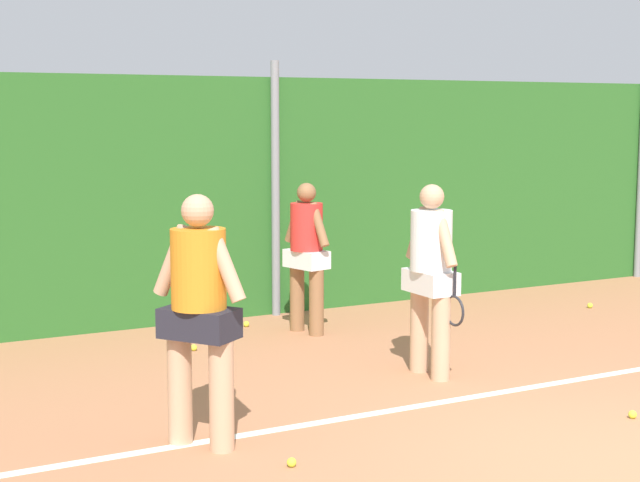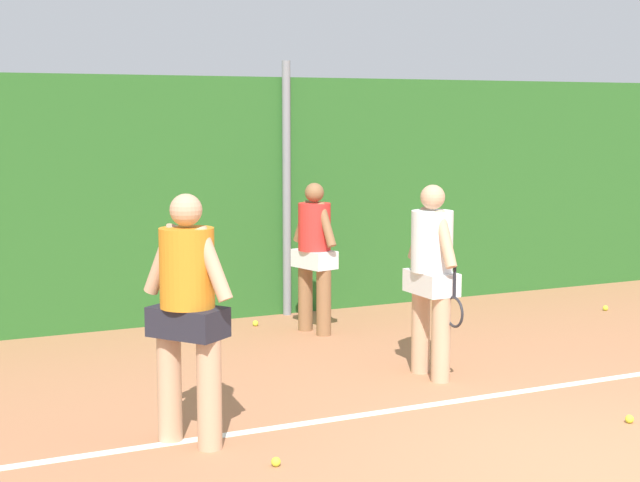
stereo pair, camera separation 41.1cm
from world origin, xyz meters
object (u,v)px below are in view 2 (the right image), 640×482
Objects in this scene: tennis_ball_11 at (199,346)px; player_backcourt_far at (314,249)px; tennis_ball_8 at (605,308)px; tennis_ball_7 at (255,323)px; tennis_ball_13 at (276,462)px; player_midcourt at (432,270)px; tennis_ball_6 at (629,419)px; player_foreground_near at (188,305)px.

player_backcourt_far is at bearing 8.17° from tennis_ball_11.
tennis_ball_11 is (-5.13, 0.23, 0.00)m from tennis_ball_8.
tennis_ball_11 is at bearing 177.43° from tennis_ball_8.
tennis_ball_7 is at bearing 166.46° from tennis_ball_8.
tennis_ball_11 is 1.00× the size of tennis_ball_13.
tennis_ball_13 is (-2.17, -1.52, -0.96)m from player_midcourt.
player_midcourt reaches higher than tennis_ball_13.
tennis_ball_7 is 1.21m from tennis_ball_11.
tennis_ball_8 is 1.00× the size of tennis_ball_11.
tennis_ball_7 is 4.33m from tennis_ball_8.
tennis_ball_7 is at bearing -166.50° from player_midcourt.
tennis_ball_6 is at bearing -58.32° from tennis_ball_11.
player_foreground_near is at bearing -118.25° from tennis_ball_7.
tennis_ball_7 is at bearing 40.24° from tennis_ball_11.
player_foreground_near is at bearing 163.15° from tennis_ball_6.
tennis_ball_8 is (3.53, 1.67, -0.96)m from player_midcourt.
tennis_ball_6 is at bearing 20.40° from player_midcourt.
player_midcourt is 2.18m from tennis_ball_6.
player_midcourt reaches higher than tennis_ball_11.
player_midcourt reaches higher than tennis_ball_8.
player_midcourt reaches higher than tennis_ball_6.
player_midcourt reaches higher than player_backcourt_far.
player_midcourt is 26.84× the size of tennis_ball_6.
tennis_ball_8 is at bearing -13.54° from tennis_ball_7.
tennis_ball_13 is (-0.57, -3.42, 0.00)m from tennis_ball_11.
player_midcourt is at bearing -154.69° from tennis_ball_8.
player_foreground_near is at bearing 120.09° from tennis_ball_13.
player_midcourt is at bearing 35.00° from tennis_ball_13.
tennis_ball_8 is 6.54m from tennis_ball_13.
tennis_ball_8 is at bearing 50.96° from tennis_ball_6.
tennis_ball_11 is (-1.60, 1.90, -0.96)m from player_midcourt.
player_foreground_near is 1.11× the size of player_backcourt_far.
player_midcourt is at bearing -49.95° from tennis_ball_11.
player_midcourt is at bearing -75.90° from tennis_ball_7.
player_backcourt_far reaches higher than tennis_ball_7.
player_foreground_near reaches higher than tennis_ball_6.
player_foreground_near reaches higher than player_backcourt_far.
tennis_ball_6 is 4.50m from tennis_ball_8.
player_foreground_near is 1.04× the size of player_midcourt.
tennis_ball_7 is 1.00× the size of tennis_ball_8.
tennis_ball_13 is at bearing -109.57° from tennis_ball_7.
player_midcourt is 1.07× the size of player_backcourt_far.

